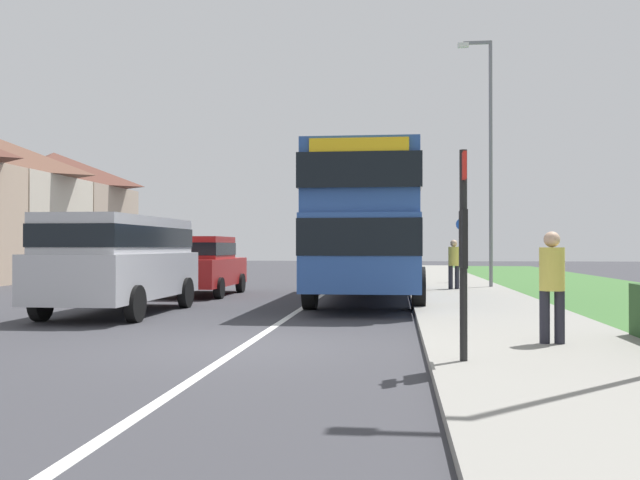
# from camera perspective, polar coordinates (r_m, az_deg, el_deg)

# --- Properties ---
(ground_plane) EXTENTS (120.00, 120.00, 0.00)m
(ground_plane) POSITION_cam_1_polar(r_m,az_deg,el_deg) (10.41, -6.18, -8.60)
(ground_plane) COLOR #38383D
(lane_marking_centre) EXTENTS (0.14, 60.00, 0.01)m
(lane_marking_centre) POSITION_cam_1_polar(r_m,az_deg,el_deg) (18.26, -0.75, -5.11)
(lane_marking_centre) COLOR silver
(lane_marking_centre) RESTS_ON ground_plane
(pavement_near_side) EXTENTS (3.20, 68.00, 0.12)m
(pavement_near_side) POSITION_cam_1_polar(r_m,az_deg,el_deg) (16.25, 13.29, -5.46)
(pavement_near_side) COLOR gray
(pavement_near_side) RESTS_ON ground_plane
(double_decker_bus) EXTENTS (2.80, 9.84, 3.70)m
(double_decker_bus) POSITION_cam_1_polar(r_m,az_deg,el_deg) (18.85, 3.97, 1.54)
(double_decker_bus) COLOR #284C93
(double_decker_bus) RESTS_ON ground_plane
(parked_van_silver) EXTENTS (2.11, 5.22, 2.10)m
(parked_van_silver) POSITION_cam_1_polar(r_m,az_deg,el_deg) (15.76, -15.95, -1.26)
(parked_van_silver) COLOR #B7B7BC
(parked_van_silver) RESTS_ON ground_plane
(parked_car_red) EXTENTS (1.89, 4.35, 1.75)m
(parked_car_red) POSITION_cam_1_polar(r_m,az_deg,el_deg) (21.14, -9.58, -1.90)
(parked_car_red) COLOR #B21E1E
(parked_car_red) RESTS_ON ground_plane
(pedestrian_at_stop) EXTENTS (0.34, 0.34, 1.67)m
(pedestrian_at_stop) POSITION_cam_1_polar(r_m,az_deg,el_deg) (10.19, 18.38, -3.24)
(pedestrian_at_stop) COLOR #23232D
(pedestrian_at_stop) RESTS_ON ground_plane
(pedestrian_walking_away) EXTENTS (0.34, 0.34, 1.67)m
(pedestrian_walking_away) POSITION_cam_1_polar(r_m,az_deg,el_deg) (22.44, 10.85, -1.76)
(pedestrian_walking_away) COLOR #23232D
(pedestrian_walking_away) RESTS_ON ground_plane
(bus_stop_sign) EXTENTS (0.09, 0.52, 2.60)m
(bus_stop_sign) POSITION_cam_1_polar(r_m,az_deg,el_deg) (8.39, 11.60, 0.01)
(bus_stop_sign) COLOR black
(bus_stop_sign) RESTS_ON ground_plane
(cycle_route_sign) EXTENTS (0.44, 0.08, 2.52)m
(cycle_route_sign) POSITION_cam_1_polar(r_m,az_deg,el_deg) (26.94, 11.48, -0.59)
(cycle_route_sign) COLOR slate
(cycle_route_sign) RESTS_ON ground_plane
(street_lamp_mid) EXTENTS (1.14, 0.20, 8.35)m
(street_lamp_mid) POSITION_cam_1_polar(r_m,az_deg,el_deg) (24.22, 13.52, 7.25)
(street_lamp_mid) COLOR slate
(street_lamp_mid) RESTS_ON ground_plane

